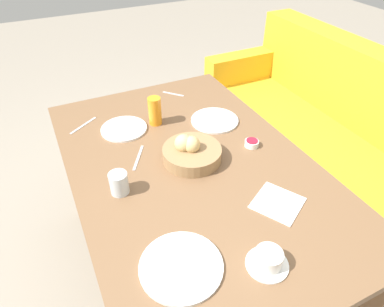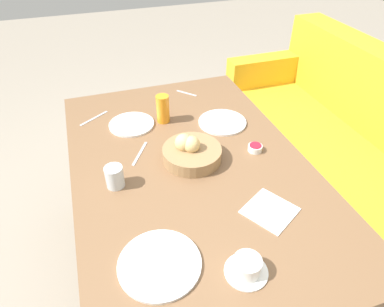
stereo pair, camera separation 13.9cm
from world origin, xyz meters
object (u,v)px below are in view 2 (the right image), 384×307
at_px(bread_basket, 191,152).
at_px(fork_silver, 94,118).
at_px(juice_glass, 163,109).
at_px(plate_near_right, 160,264).
at_px(couch, 349,162).
at_px(plate_far_center, 222,122).
at_px(jam_bowl_berry, 255,148).
at_px(knife_silver, 140,153).
at_px(plate_near_left, 132,124).
at_px(water_tumbler, 115,177).
at_px(spoon_coffee, 187,93).
at_px(napkin, 270,211).
at_px(coffee_cup, 246,267).

distance_m(bread_basket, fork_silver, 0.57).
bearing_deg(juice_glass, plate_near_right, -15.46).
xyz_separation_m(couch, plate_far_center, (-0.07, -0.80, 0.40)).
relative_size(jam_bowl_berry, knife_silver, 0.42).
height_order(couch, plate_near_left, couch).
relative_size(couch, plate_near_left, 9.00).
relative_size(bread_basket, water_tumbler, 2.82).
bearing_deg(knife_silver, fork_silver, -155.72).
distance_m(spoon_coffee, napkin, 0.91).
distance_m(plate_near_left, plate_near_right, 0.78).
xyz_separation_m(plate_near_left, fork_silver, (-0.12, -0.16, -0.00)).
distance_m(plate_far_center, coffee_cup, 0.80).
distance_m(couch, fork_silver, 1.46).
height_order(couch, plate_near_right, couch).
height_order(plate_near_left, water_tumbler, water_tumbler).
height_order(plate_far_center, jam_bowl_berry, jam_bowl_berry).
xyz_separation_m(spoon_coffee, napkin, (0.91, 0.01, 0.00)).
bearing_deg(spoon_coffee, fork_silver, -78.42).
bearing_deg(plate_near_right, jam_bowl_berry, 128.53).
bearing_deg(napkin, couch, 120.28).
xyz_separation_m(juice_glass, spoon_coffee, (-0.23, 0.19, -0.07)).
relative_size(spoon_coffee, napkin, 0.46).
relative_size(jam_bowl_berry, spoon_coffee, 0.62).
distance_m(couch, plate_near_left, 1.29).
distance_m(bread_basket, juice_glass, 0.32).
bearing_deg(plate_near_right, fork_silver, -173.43).
distance_m(plate_near_right, water_tumbler, 0.39).
bearing_deg(knife_silver, water_tumbler, -37.22).
height_order(juice_glass, napkin, juice_glass).
height_order(jam_bowl_berry, napkin, jam_bowl_berry).
bearing_deg(jam_bowl_berry, juice_glass, -138.54).
bearing_deg(plate_far_center, knife_silver, -75.29).
relative_size(plate_far_center, spoon_coffee, 2.30).
distance_m(jam_bowl_berry, fork_silver, 0.79).
bearing_deg(plate_near_left, fork_silver, -125.48).
height_order(plate_far_center, coffee_cup, coffee_cup).
height_order(plate_far_center, knife_silver, plate_far_center).
bearing_deg(spoon_coffee, plate_near_left, -57.28).
relative_size(fork_silver, spoon_coffee, 1.44).
distance_m(plate_near_left, knife_silver, 0.23).
distance_m(bread_basket, coffee_cup, 0.55).
bearing_deg(plate_far_center, spoon_coffee, -168.06).
height_order(bread_basket, water_tumbler, bread_basket).
bearing_deg(fork_silver, napkin, 32.73).
bearing_deg(juice_glass, napkin, 16.66).
relative_size(water_tumbler, spoon_coffee, 0.87).
bearing_deg(spoon_coffee, juice_glass, -39.34).
bearing_deg(jam_bowl_berry, plate_near_right, -51.47).
height_order(plate_far_center, water_tumbler, water_tumbler).
distance_m(plate_far_center, jam_bowl_berry, 0.25).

